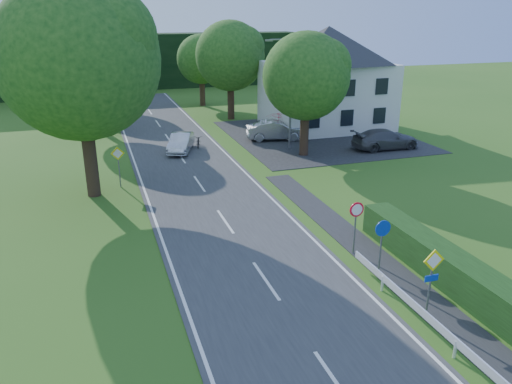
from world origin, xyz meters
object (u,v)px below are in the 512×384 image
object	(u,v)px
moving_car	(181,142)
motorcycle	(198,141)
parked_car_silver_a	(276,130)
parked_car_silver_b	(347,122)
parasol	(279,124)
parked_car_grey	(385,139)
streetlight	(289,89)

from	to	relation	value
moving_car	motorcycle	size ratio (longest dim) A/B	2.39
parked_car_silver_a	parked_car_silver_b	xyz separation A→B (m)	(6.98, 1.20, -0.08)
moving_car	parked_car_silver_a	bearing A→B (deg)	28.51
parasol	parked_car_silver_a	bearing A→B (deg)	-122.30
parked_car_grey	parked_car_silver_b	distance (m)	6.38
streetlight	parked_car_grey	xyz separation A→B (m)	(6.88, -2.38, -3.69)
parked_car_silver_a	streetlight	bearing A→B (deg)	-169.42
motorcycle	parked_car_silver_a	bearing A→B (deg)	15.54
moving_car	motorcycle	xyz separation A→B (m)	(1.50, 0.96, -0.22)
parked_car_silver_a	parasol	distance (m)	1.28
motorcycle	parked_car_grey	world-z (taller)	parked_car_grey
parked_car_grey	parked_car_silver_b	size ratio (longest dim) A/B	1.02
moving_car	parked_car_silver_b	bearing A→B (deg)	29.10
motorcycle	moving_car	bearing A→B (deg)	-133.58
parked_car_grey	parked_car_silver_a	bearing A→B (deg)	53.95
streetlight	motorcycle	size ratio (longest dim) A/B	4.72
motorcycle	parked_car_silver_b	distance (m)	13.40
parked_car_silver_b	parasol	distance (m)	6.32
parked_car_grey	parasol	xyz separation A→B (m)	(-6.13, 6.25, 0.24)
moving_car	parasol	bearing A→B (deg)	34.76
parked_car_silver_b	parked_car_grey	bearing A→B (deg)	-167.66
parked_car_grey	parasol	size ratio (longest dim) A/B	2.33
moving_car	parked_car_silver_b	xyz separation A→B (m)	(14.83, 2.36, 0.02)
parked_car_grey	parked_car_silver_b	xyz separation A→B (m)	(0.18, 6.38, -0.05)
parked_car_silver_a	parked_car_grey	xyz separation A→B (m)	(6.80, -5.18, -0.04)
moving_car	parked_car_grey	world-z (taller)	parked_car_grey
streetlight	moving_car	size ratio (longest dim) A/B	1.97
motorcycle	streetlight	bearing A→B (deg)	-8.85
parked_car_silver_a	parked_car_grey	world-z (taller)	parked_car_silver_a
streetlight	parked_car_silver_b	xyz separation A→B (m)	(7.06, 4.00, -3.73)
parked_car_grey	parasol	bearing A→B (deg)	45.67
moving_car	parked_car_grey	size ratio (longest dim) A/B	0.80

